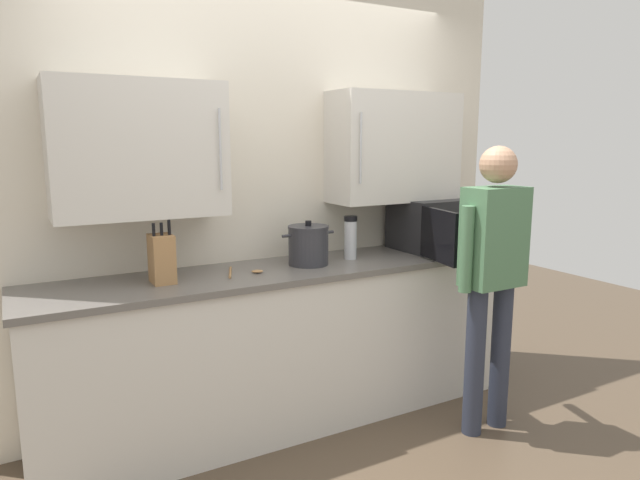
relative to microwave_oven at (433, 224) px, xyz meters
The scene contains 8 objects.
back_wall_tiled 1.15m from the microwave_oven, 166.34° to the left, with size 3.36×0.44×2.86m.
counter_unit 1.23m from the microwave_oven, behind, with size 2.92×0.61×0.93m.
microwave_oven is the anchor object (origin of this frame).
thermos_flask 0.65m from the microwave_oven, behind, with size 0.08×0.08×0.26m.
wooden_spoon 1.38m from the microwave_oven, behind, with size 0.22×0.22×0.02m.
knife_block 1.80m from the microwave_oven, behind, with size 0.11×0.15×0.32m.
stock_pot 0.95m from the microwave_oven, behind, with size 0.33×0.24×0.26m.
person_figure 0.70m from the microwave_oven, 102.51° to the right, with size 0.45×0.49×1.62m.
Camera 1 is at (-1.41, -2.07, 1.65)m, focal length 31.65 mm.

